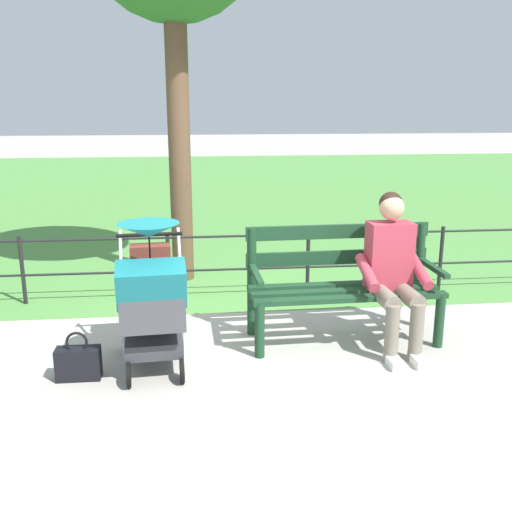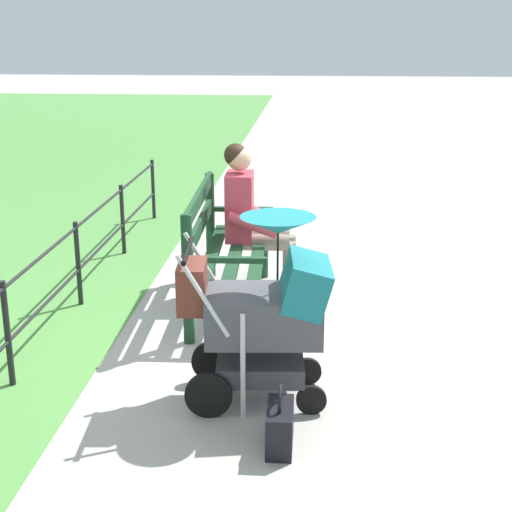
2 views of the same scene
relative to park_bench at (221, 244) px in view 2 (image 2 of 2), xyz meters
The scene contains 6 objects.
ground_plane 0.95m from the park_bench, ahead, with size 60.00×60.00×0.00m, color #ADA89E.
park_bench is the anchor object (origin of this frame).
person_on_bench 0.45m from the park_bench, 148.35° to the left, with size 0.54×0.74×1.28m.
stroller 1.62m from the park_bench, 16.34° to the left, with size 0.56×0.92×1.15m.
handbag 2.22m from the park_bench, 15.33° to the left, with size 0.32×0.14×0.37m.
park_fence 1.40m from the park_bench, 55.68° to the right, with size 7.24×0.04×0.70m.
Camera 2 is at (4.89, 0.62, 2.19)m, focal length 52.50 mm.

